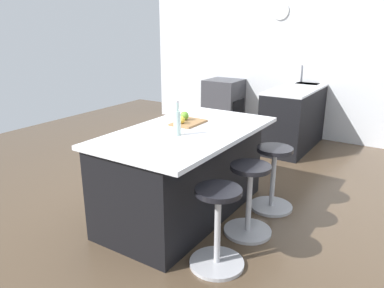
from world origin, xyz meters
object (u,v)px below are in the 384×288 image
Objects in this scene: water_bottle at (177,122)px; stool_by_window at (273,180)px; apple_green at (184,116)px; cutting_board at (188,123)px; apple_yellow at (181,120)px; kitchen_island at (184,172)px; oven_range at (224,104)px; stool_near_camera at (217,230)px; stool_middle at (249,202)px.

stool_by_window is at bearing 140.56° from water_bottle.
cutting_board is at bearing 63.74° from apple_green.
apple_yellow is 0.35m from water_bottle.
cutting_board reaches higher than kitchen_island.
kitchen_island is 0.57m from apple_green.
oven_range reaches higher than stool_near_camera.
stool_near_camera is 1.25m from cutting_board.
water_bottle is at bearing 19.12° from kitchen_island.
apple_yellow is 0.81× the size of apple_green.
stool_middle is at bearing 32.00° from oven_range.
apple_yellow is (0.09, -0.02, 0.05)m from cutting_board.
oven_range is 4.14m from stool_near_camera.
apple_green reaches higher than apple_yellow.
kitchen_island is 5.91× the size of water_bottle.
kitchen_island is at bearing 42.72° from apple_yellow.
stool_middle is 1.02m from apple_yellow.
stool_by_window is 1.12m from apple_green.
stool_by_window is at bearing 180.00° from stool_middle.
apple_green reaches higher than stool_by_window.
stool_near_camera is 1.34m from apple_green.
cutting_board is at bearing 167.35° from apple_yellow.
apple_green is at bearing -133.53° from stool_near_camera.
oven_range reaches higher than kitchen_island.
stool_middle is at bearing 0.00° from stool_by_window.
stool_middle is at bearing 180.00° from stool_near_camera.
water_bottle is (0.39, 0.14, 0.11)m from cutting_board.
apple_yellow is at bearing -137.28° from kitchen_island.
stool_near_camera is 1.02m from water_bottle.
water_bottle is at bearing -72.81° from stool_middle.
water_bottle is at bearing 26.43° from apple_green.
kitchen_island reaches higher than stool_near_camera.
apple_green is (-0.23, -0.14, 0.50)m from kitchen_island.
stool_middle is 2.13× the size of water_bottle.
stool_by_window is 1.13m from apple_yellow.
stool_middle and stool_near_camera have the same top height.
water_bottle reaches higher than stool_middle.
apple_green is (0.35, -0.85, 0.64)m from stool_by_window.
kitchen_island is at bearing -129.30° from stool_near_camera.
stool_by_window and stool_near_camera have the same top height.
apple_green is at bearing -158.20° from apple_yellow.
stool_by_window is 7.48× the size of apple_green.
cutting_board is (-0.19, -0.78, 0.58)m from stool_middle.
stool_middle is (-0.00, 0.71, -0.13)m from kitchen_island.
stool_by_window is (2.50, 1.92, -0.13)m from oven_range.
apple_green reaches higher than kitchen_island.
stool_middle is at bearing 90.00° from kitchen_island.
cutting_board is at bearing -134.80° from stool_near_camera.
stool_near_camera is (0.58, 0.00, 0.00)m from stool_middle.
kitchen_island is 0.51m from apple_yellow.
stool_near_camera is (3.66, 1.92, -0.13)m from oven_range.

